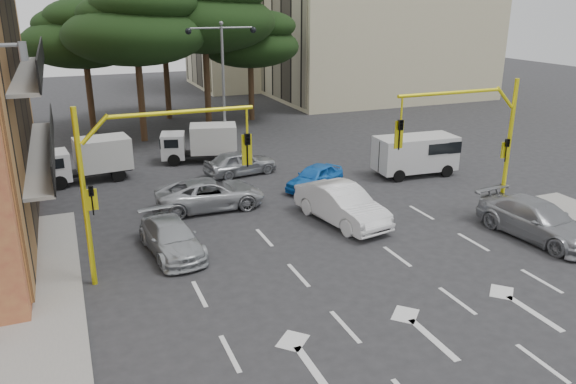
% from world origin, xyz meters
% --- Properties ---
extents(ground, '(120.00, 120.00, 0.00)m').
position_xyz_m(ground, '(0.00, 0.00, 0.00)').
color(ground, '#28282B').
rests_on(ground, ground).
extents(median_strip, '(1.40, 6.00, 0.15)m').
position_xyz_m(median_strip, '(0.00, 16.00, 0.07)').
color(median_strip, gray).
rests_on(median_strip, ground).
extents(apartment_beige_far, '(16.20, 12.15, 16.70)m').
position_xyz_m(apartment_beige_far, '(12.95, 44.00, 8.35)').
color(apartment_beige_far, beige).
rests_on(apartment_beige_far, ground).
extents(pine_left_near, '(9.15, 9.15, 10.23)m').
position_xyz_m(pine_left_near, '(-3.94, 21.96, 7.60)').
color(pine_left_near, '#382616').
rests_on(pine_left_near, ground).
extents(pine_center, '(9.98, 9.98, 11.16)m').
position_xyz_m(pine_center, '(1.06, 23.96, 8.30)').
color(pine_center, '#382616').
rests_on(pine_center, ground).
extents(pine_left_far, '(8.32, 8.32, 9.30)m').
position_xyz_m(pine_left_far, '(-6.94, 25.96, 6.91)').
color(pine_left_far, '#382616').
rests_on(pine_left_far, ground).
extents(pine_right, '(7.49, 7.49, 8.37)m').
position_xyz_m(pine_right, '(5.06, 25.96, 6.22)').
color(pine_right, '#382616').
rests_on(pine_right, ground).
extents(pine_back, '(9.15, 9.15, 10.23)m').
position_xyz_m(pine_back, '(-0.94, 28.96, 7.60)').
color(pine_back, '#382616').
rests_on(pine_back, ground).
extents(signal_mast_right, '(5.79, 0.37, 6.00)m').
position_xyz_m(signal_mast_right, '(6.80, 1.99, 3.88)').
color(signal_mast_right, yellow).
rests_on(signal_mast_right, ground).
extents(signal_mast_left, '(5.79, 0.37, 6.00)m').
position_xyz_m(signal_mast_left, '(-6.80, 1.99, 3.88)').
color(signal_mast_left, yellow).
rests_on(signal_mast_left, ground).
extents(street_lamp_center, '(4.16, 0.36, 7.77)m').
position_xyz_m(street_lamp_center, '(0.00, 16.00, 5.43)').
color(street_lamp_center, slate).
rests_on(street_lamp_center, median_strip).
extents(car_white_hatch, '(2.57, 5.13, 1.62)m').
position_xyz_m(car_white_hatch, '(1.63, 3.85, 0.81)').
color(car_white_hatch, white).
rests_on(car_white_hatch, ground).
extents(car_blue_compact, '(3.84, 3.12, 1.23)m').
position_xyz_m(car_blue_compact, '(2.45, 8.36, 0.62)').
color(car_blue_compact, blue).
rests_on(car_blue_compact, ground).
extents(car_silver_wagon, '(2.16, 4.39, 1.23)m').
position_xyz_m(car_silver_wagon, '(-5.71, 3.48, 0.61)').
color(car_silver_wagon, '#ABAFB3').
rests_on(car_silver_wagon, ground).
extents(car_silver_cross_a, '(4.97, 2.37, 1.37)m').
position_xyz_m(car_silver_cross_a, '(-3.11, 7.64, 0.68)').
color(car_silver_cross_a, '#AFB2B7').
rests_on(car_silver_cross_a, ground).
extents(car_silver_cross_b, '(4.20, 2.23, 1.36)m').
position_xyz_m(car_silver_cross_b, '(-0.29, 12.10, 0.68)').
color(car_silver_cross_b, '#A0A4A8').
rests_on(car_silver_cross_b, ground).
extents(car_silver_parked, '(2.71, 5.34, 1.49)m').
position_xyz_m(car_silver_parked, '(8.13, -0.53, 0.74)').
color(car_silver_parked, '#94969B').
rests_on(car_silver_parked, ground).
extents(van_white, '(4.46, 2.25, 2.17)m').
position_xyz_m(van_white, '(8.50, 8.56, 1.08)').
color(van_white, silver).
rests_on(van_white, ground).
extents(box_truck_a, '(4.73, 2.40, 2.24)m').
position_xyz_m(box_truck_a, '(-8.04, 14.00, 1.12)').
color(box_truck_a, white).
rests_on(box_truck_a, ground).
extents(box_truck_b, '(4.74, 2.88, 2.18)m').
position_xyz_m(box_truck_b, '(-1.69, 15.50, 1.09)').
color(box_truck_b, silver).
rests_on(box_truck_b, ground).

